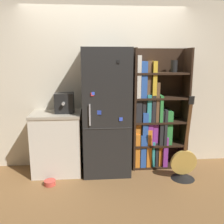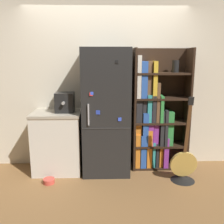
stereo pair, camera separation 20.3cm
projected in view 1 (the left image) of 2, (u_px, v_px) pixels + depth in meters
ground_plane at (107, 174)px, 3.78m from camera, size 16.00×16.00×0.00m
wall_back at (105, 86)px, 3.97m from camera, size 8.00×0.05×2.60m
refrigerator at (106, 112)px, 3.73m from camera, size 0.70×0.63×1.88m
bookshelf at (153, 117)px, 3.96m from camera, size 0.86×0.36×1.88m
kitchen_counter at (57, 143)px, 3.79m from camera, size 0.73×0.57×0.94m
espresso_machine at (64, 103)px, 3.68m from camera, size 0.27×0.30×0.29m
guitar at (183, 168)px, 3.62m from camera, size 0.38×0.34×1.24m
pet_bowl at (50, 182)px, 3.47m from camera, size 0.16×0.16×0.07m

